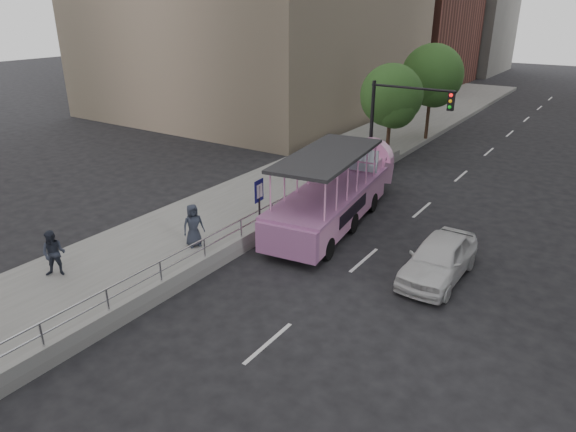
# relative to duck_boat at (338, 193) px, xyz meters

# --- Properties ---
(ground) EXTENTS (160.00, 160.00, 0.00)m
(ground) POSITION_rel_duck_boat_xyz_m (1.72, -6.93, -1.21)
(ground) COLOR black
(sidewalk) EXTENTS (5.50, 80.00, 0.30)m
(sidewalk) POSITION_rel_duck_boat_xyz_m (-4.03, 3.07, -1.06)
(sidewalk) COLOR gray
(sidewalk) RESTS_ON ground
(kerb_wall) EXTENTS (0.24, 30.00, 0.36)m
(kerb_wall) POSITION_rel_duck_boat_xyz_m (-1.40, -4.93, -0.73)
(kerb_wall) COLOR gray
(kerb_wall) RESTS_ON sidewalk
(guardrail) EXTENTS (0.07, 22.00, 0.71)m
(guardrail) POSITION_rel_duck_boat_xyz_m (-1.40, -4.93, -0.07)
(guardrail) COLOR silver
(guardrail) RESTS_ON kerb_wall
(duck_boat) EXTENTS (3.61, 10.06, 3.27)m
(duck_boat) POSITION_rel_duck_boat_xyz_m (0.00, 0.00, 0.00)
(duck_boat) COLOR black
(duck_boat) RESTS_ON ground
(car) EXTENTS (1.78, 4.31, 1.46)m
(car) POSITION_rel_duck_boat_xyz_m (5.36, -2.70, -0.48)
(car) COLOR silver
(car) RESTS_ON ground
(pedestrian_mid) EXTENTS (0.98, 0.95, 1.60)m
(pedestrian_mid) POSITION_rel_duck_boat_xyz_m (-5.09, -10.14, -0.11)
(pedestrian_mid) COLOR #292F3D
(pedestrian_mid) RESTS_ON sidewalk
(pedestrian_far) EXTENTS (0.83, 0.95, 1.64)m
(pedestrian_far) POSITION_rel_duck_boat_xyz_m (-2.86, -5.91, -0.09)
(pedestrian_far) COLOR #292F3D
(pedestrian_far) RESTS_ON sidewalk
(parking_sign) EXTENTS (0.09, 0.59, 2.64)m
(parking_sign) POSITION_rel_duck_boat_xyz_m (-1.28, -3.93, 0.45)
(parking_sign) COLOR black
(parking_sign) RESTS_ON ground
(traffic_signal) EXTENTS (4.20, 0.32, 5.20)m
(traffic_signal) POSITION_rel_duck_boat_xyz_m (0.02, 5.57, 2.29)
(traffic_signal) COLOR black
(traffic_signal) RESTS_ON ground
(street_tree_near) EXTENTS (3.52, 3.52, 5.72)m
(street_tree_near) POSITION_rel_duck_boat_xyz_m (-1.58, 9.00, 2.61)
(street_tree_near) COLOR #362418
(street_tree_near) RESTS_ON ground
(street_tree_far) EXTENTS (3.97, 3.97, 6.45)m
(street_tree_far) POSITION_rel_duck_boat_xyz_m (-1.38, 15.00, 3.09)
(street_tree_far) COLOR #362418
(street_tree_far) RESTS_ON ground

